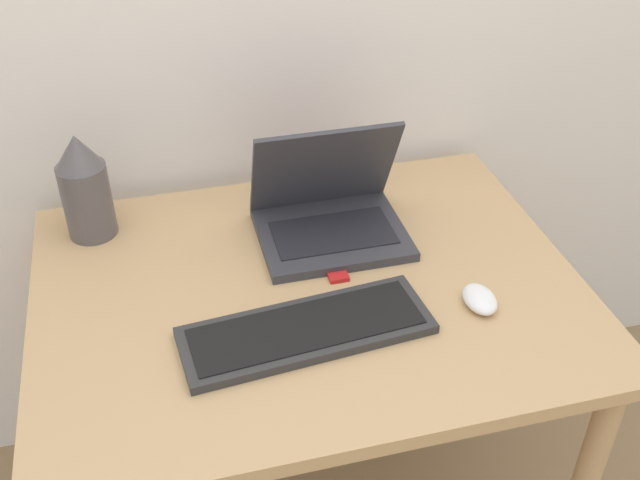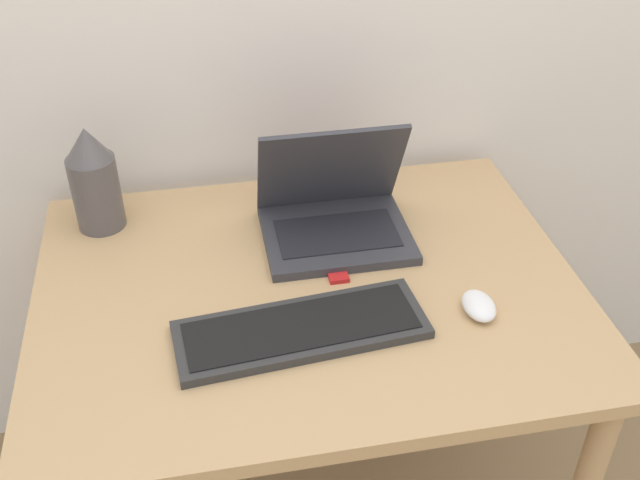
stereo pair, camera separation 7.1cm
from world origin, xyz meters
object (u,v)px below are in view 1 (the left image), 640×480
laptop (329,211)px  mp3_player (336,272)px  mouse (480,299)px  keyboard (306,330)px  vase (85,187)px

laptop → mp3_player: size_ratio=4.95×
mouse → mp3_player: mouse is taller
keyboard → vase: (-0.36, 0.41, 0.10)m
laptop → mp3_player: 0.15m
laptop → mouse: bearing=-55.1°
laptop → mouse: (0.21, -0.30, -0.04)m
laptop → mouse: 0.37m
mouse → mp3_player: size_ratio=1.44×
vase → mp3_player: vase is taller
keyboard → mp3_player: 0.18m
laptop → vase: bearing=166.0°
keyboard → mouse: size_ratio=5.25×
laptop → mouse: laptop is taller
keyboard → vase: 0.56m
vase → mp3_player: (0.46, -0.26, -0.11)m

